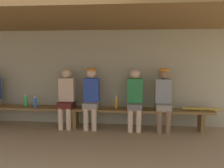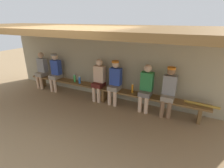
{
  "view_description": "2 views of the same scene",
  "coord_description": "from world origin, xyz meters",
  "px_view_note": "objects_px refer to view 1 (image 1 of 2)",
  "views": [
    {
      "loc": [
        1.3,
        -3.31,
        1.63
      ],
      "look_at": [
        0.85,
        1.29,
        1.04
      ],
      "focal_mm": 36.2,
      "sensor_mm": 36.0,
      "label": 1
    },
    {
      "loc": [
        2.44,
        -2.83,
        2.48
      ],
      "look_at": [
        0.39,
        1.3,
        0.73
      ],
      "focal_mm": 27.51,
      "sensor_mm": 36.0,
      "label": 2
    }
  ],
  "objects_px": {
    "bench": "(75,111)",
    "player_in_red": "(163,97)",
    "water_bottle_blue": "(116,102)",
    "water_bottle_orange": "(26,101)",
    "player_in_blue": "(91,95)",
    "player_near_post": "(67,96)",
    "player_with_sunglasses": "(135,97)",
    "water_bottle_clear": "(35,102)",
    "baseball_bat": "(202,109)"
  },
  "relations": [
    {
      "from": "bench",
      "to": "player_with_sunglasses",
      "type": "height_order",
      "value": "player_with_sunglasses"
    },
    {
      "from": "water_bottle_clear",
      "to": "bench",
      "type": "bearing_deg",
      "value": 2.51
    },
    {
      "from": "water_bottle_orange",
      "to": "baseball_bat",
      "type": "relative_size",
      "value": 0.33
    },
    {
      "from": "player_with_sunglasses",
      "to": "water_bottle_blue",
      "type": "xyz_separation_m",
      "value": [
        -0.4,
        0.02,
        -0.14
      ]
    },
    {
      "from": "player_near_post",
      "to": "player_with_sunglasses",
      "type": "bearing_deg",
      "value": 0.0
    },
    {
      "from": "bench",
      "to": "player_in_red",
      "type": "relative_size",
      "value": 4.46
    },
    {
      "from": "player_in_blue",
      "to": "water_bottle_orange",
      "type": "xyz_separation_m",
      "value": [
        -1.52,
        0.0,
        -0.16
      ]
    },
    {
      "from": "player_near_post",
      "to": "water_bottle_orange",
      "type": "height_order",
      "value": "player_near_post"
    },
    {
      "from": "water_bottle_blue",
      "to": "water_bottle_orange",
      "type": "bearing_deg",
      "value": -179.62
    },
    {
      "from": "player_near_post",
      "to": "baseball_bat",
      "type": "relative_size",
      "value": 1.66
    },
    {
      "from": "bench",
      "to": "player_near_post",
      "type": "height_order",
      "value": "player_near_post"
    },
    {
      "from": "player_in_red",
      "to": "baseball_bat",
      "type": "xyz_separation_m",
      "value": [
        0.82,
        -0.0,
        -0.25
      ]
    },
    {
      "from": "bench",
      "to": "player_in_blue",
      "type": "distance_m",
      "value": 0.51
    },
    {
      "from": "player_in_blue",
      "to": "player_near_post",
      "type": "distance_m",
      "value": 0.56
    },
    {
      "from": "bench",
      "to": "water_bottle_blue",
      "type": "distance_m",
      "value": 0.95
    },
    {
      "from": "water_bottle_orange",
      "to": "player_near_post",
      "type": "bearing_deg",
      "value": -0.26
    },
    {
      "from": "player_in_blue",
      "to": "baseball_bat",
      "type": "relative_size",
      "value": 1.67
    },
    {
      "from": "player_in_red",
      "to": "player_near_post",
      "type": "xyz_separation_m",
      "value": [
        -2.13,
        -0.0,
        -0.02
      ]
    },
    {
      "from": "water_bottle_clear",
      "to": "player_in_blue",
      "type": "bearing_deg",
      "value": 1.96
    },
    {
      "from": "player_with_sunglasses",
      "to": "water_bottle_clear",
      "type": "bearing_deg",
      "value": -178.89
    },
    {
      "from": "player_in_red",
      "to": "player_in_blue",
      "type": "height_order",
      "value": "same"
    },
    {
      "from": "bench",
      "to": "player_near_post",
      "type": "relative_size",
      "value": 4.49
    },
    {
      "from": "player_with_sunglasses",
      "to": "water_bottle_clear",
      "type": "xyz_separation_m",
      "value": [
        -2.24,
        -0.04,
        -0.16
      ]
    },
    {
      "from": "water_bottle_blue",
      "to": "water_bottle_orange",
      "type": "height_order",
      "value": "water_bottle_blue"
    },
    {
      "from": "bench",
      "to": "baseball_bat",
      "type": "relative_size",
      "value": 7.46
    },
    {
      "from": "player_in_red",
      "to": "water_bottle_clear",
      "type": "height_order",
      "value": "player_in_red"
    },
    {
      "from": "player_in_red",
      "to": "player_in_blue",
      "type": "xyz_separation_m",
      "value": [
        -1.57,
        0.0,
        0.0
      ]
    },
    {
      "from": "player_in_red",
      "to": "water_bottle_blue",
      "type": "xyz_separation_m",
      "value": [
        -1.01,
        0.02,
        -0.15
      ]
    },
    {
      "from": "bench",
      "to": "water_bottle_clear",
      "type": "height_order",
      "value": "water_bottle_clear"
    },
    {
      "from": "water_bottle_blue",
      "to": "water_bottle_clear",
      "type": "height_order",
      "value": "water_bottle_blue"
    },
    {
      "from": "water_bottle_blue",
      "to": "water_bottle_clear",
      "type": "distance_m",
      "value": 1.84
    },
    {
      "from": "water_bottle_orange",
      "to": "baseball_bat",
      "type": "distance_m",
      "value": 3.91
    },
    {
      "from": "player_in_red",
      "to": "player_with_sunglasses",
      "type": "bearing_deg",
      "value": -179.95
    },
    {
      "from": "baseball_bat",
      "to": "water_bottle_orange",
      "type": "bearing_deg",
      "value": -176.04
    },
    {
      "from": "water_bottle_blue",
      "to": "player_with_sunglasses",
      "type": "bearing_deg",
      "value": -2.59
    },
    {
      "from": "player_near_post",
      "to": "water_bottle_blue",
      "type": "distance_m",
      "value": 1.13
    },
    {
      "from": "water_bottle_clear",
      "to": "player_near_post",
      "type": "bearing_deg",
      "value": 3.45
    },
    {
      "from": "player_in_blue",
      "to": "water_bottle_blue",
      "type": "height_order",
      "value": "player_in_blue"
    },
    {
      "from": "player_with_sunglasses",
      "to": "player_near_post",
      "type": "bearing_deg",
      "value": 180.0
    },
    {
      "from": "player_near_post",
      "to": "player_in_red",
      "type": "bearing_deg",
      "value": 0.01
    },
    {
      "from": "player_in_blue",
      "to": "baseball_bat",
      "type": "distance_m",
      "value": 2.4
    },
    {
      "from": "player_in_blue",
      "to": "water_bottle_orange",
      "type": "bearing_deg",
      "value": 179.86
    },
    {
      "from": "bench",
      "to": "player_in_red",
      "type": "xyz_separation_m",
      "value": [
        1.93,
        0.0,
        0.36
      ]
    },
    {
      "from": "player_in_blue",
      "to": "baseball_bat",
      "type": "height_order",
      "value": "player_in_blue"
    },
    {
      "from": "player_in_red",
      "to": "player_with_sunglasses",
      "type": "height_order",
      "value": "player_in_red"
    },
    {
      "from": "baseball_bat",
      "to": "player_in_blue",
      "type": "bearing_deg",
      "value": -176.02
    },
    {
      "from": "player_in_red",
      "to": "player_near_post",
      "type": "height_order",
      "value": "player_in_red"
    },
    {
      "from": "bench",
      "to": "player_near_post",
      "type": "xyz_separation_m",
      "value": [
        -0.2,
        0.0,
        0.34
      ]
    },
    {
      "from": "bench",
      "to": "water_bottle_orange",
      "type": "bearing_deg",
      "value": 179.63
    },
    {
      "from": "player_near_post",
      "to": "baseball_bat",
      "type": "distance_m",
      "value": 2.96
    }
  ]
}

